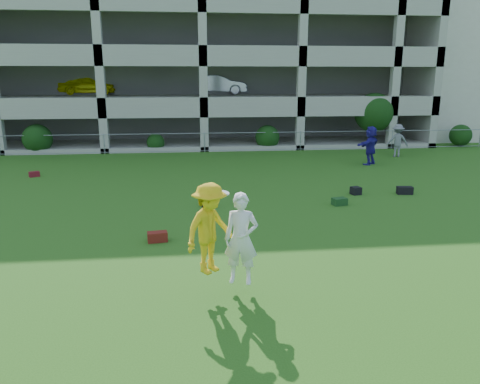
{
  "coord_description": "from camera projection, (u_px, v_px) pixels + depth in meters",
  "views": [
    {
      "loc": [
        -1.02,
        -9.57,
        4.55
      ],
      "look_at": [
        0.39,
        3.0,
        1.4
      ],
      "focal_mm": 35.0,
      "sensor_mm": 36.0,
      "label": 1
    }
  ],
  "objects": [
    {
      "name": "ground",
      "position": [
        238.0,
        285.0,
        10.44
      ],
      "size": [
        100.0,
        100.0,
        0.0
      ],
      "primitive_type": "plane",
      "color": "#235114",
      "rests_on": "ground"
    },
    {
      "name": "stucco_building",
      "position": [
        477.0,
        70.0,
        38.73
      ],
      "size": [
        16.0,
        14.0,
        10.0
      ],
      "primitive_type": "cube",
      "color": "beige",
      "rests_on": "ground"
    },
    {
      "name": "bystander_d",
      "position": [
        370.0,
        145.0,
        24.48
      ],
      "size": [
        1.81,
        1.68,
        2.02
      ],
      "primitive_type": "imported",
      "rotation": [
        0.0,
        0.0,
        3.85
      ],
      "color": "navy",
      "rests_on": "ground"
    },
    {
      "name": "bystander_f",
      "position": [
        397.0,
        141.0,
        26.85
      ],
      "size": [
        1.34,
        0.95,
        1.87
      ],
      "primitive_type": "imported",
      "rotation": [
        0.0,
        0.0,
        2.91
      ],
      "color": "slate",
      "rests_on": "ground"
    },
    {
      "name": "bag_red_a",
      "position": [
        157.0,
        237.0,
        13.18
      ],
      "size": [
        0.59,
        0.38,
        0.28
      ],
      "primitive_type": "cube",
      "rotation": [
        0.0,
        0.0,
        0.15
      ],
      "color": "#561F0E",
      "rests_on": "ground"
    },
    {
      "name": "bag_black_b",
      "position": [
        208.0,
        204.0,
        16.65
      ],
      "size": [
        0.47,
        0.4,
        0.22
      ],
      "primitive_type": "cube",
      "rotation": [
        0.0,
        0.0,
        -0.45
      ],
      "color": "black",
      "rests_on": "ground"
    },
    {
      "name": "bag_green_c",
      "position": [
        339.0,
        201.0,
        16.92
      ],
      "size": [
        0.57,
        0.46,
        0.26
      ],
      "primitive_type": "cube",
      "rotation": [
        0.0,
        0.0,
        0.24
      ],
      "color": "#153A17",
      "rests_on": "ground"
    },
    {
      "name": "crate_d",
      "position": [
        356.0,
        191.0,
        18.43
      ],
      "size": [
        0.43,
        0.43,
        0.3
      ],
      "primitive_type": "cube",
      "rotation": [
        0.0,
        0.0,
        0.26
      ],
      "color": "black",
      "rests_on": "ground"
    },
    {
      "name": "bag_black_e",
      "position": [
        405.0,
        190.0,
        18.48
      ],
      "size": [
        0.63,
        0.37,
        0.3
      ],
      "primitive_type": "cube",
      "rotation": [
        0.0,
        0.0,
        -0.12
      ],
      "color": "black",
      "rests_on": "ground"
    },
    {
      "name": "bag_red_f",
      "position": [
        34.0,
        174.0,
        21.67
      ],
      "size": [
        0.53,
        0.45,
        0.24
      ],
      "primitive_type": "cube",
      "rotation": [
        0.0,
        0.0,
        0.47
      ],
      "color": "#5F1010",
      "rests_on": "ground"
    },
    {
      "name": "frisbee_contest",
      "position": [
        219.0,
        231.0,
        9.72
      ],
      "size": [
        1.77,
        1.36,
        2.22
      ],
      "color": "gold",
      "rests_on": "ground"
    },
    {
      "name": "parking_garage",
      "position": [
        199.0,
        56.0,
        35.7
      ],
      "size": [
        30.0,
        14.0,
        12.0
      ],
      "color": "#9E998C",
      "rests_on": "ground"
    },
    {
      "name": "fence",
      "position": [
        205.0,
        142.0,
        28.62
      ],
      "size": [
        36.06,
        0.06,
        1.2
      ],
      "color": "gray",
      "rests_on": "ground"
    },
    {
      "name": "shrub_row",
      "position": [
        276.0,
        125.0,
        29.57
      ],
      "size": [
        34.38,
        2.52,
        3.5
      ],
      "color": "#163D11",
      "rests_on": "ground"
    }
  ]
}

